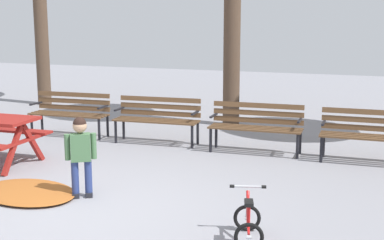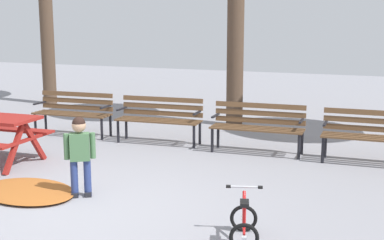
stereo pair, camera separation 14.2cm
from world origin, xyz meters
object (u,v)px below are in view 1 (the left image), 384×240
park_bench_left (158,116)px  child_standing (81,150)px  park_bench_far_right (371,132)px  kids_bicycle (248,223)px  park_bench_far_left (71,110)px  park_bench_right (256,123)px

park_bench_left → child_standing: (0.41, -3.19, 0.11)m
park_bench_far_right → kids_bicycle: park_bench_far_right is taller
park_bench_left → child_standing: 3.22m
park_bench_left → park_bench_far_left: bearing=-179.0°
park_bench_far_right → park_bench_far_left: bearing=-180.0°
park_bench_right → park_bench_far_right: 1.90m
park_bench_far_left → child_standing: child_standing is taller
park_bench_far_right → kids_bicycle: 3.88m
park_bench_left → child_standing: bearing=-82.8°
park_bench_left → park_bench_right: 1.90m
park_bench_right → park_bench_left: bearing=179.1°
park_bench_far_right → child_standing: (-3.40, -3.16, 0.11)m
park_bench_far_left → park_bench_left: bearing=1.0°
park_bench_far_left → park_bench_right: (3.80, 0.00, 0.00)m
park_bench_far_left → park_bench_right: size_ratio=1.00×
park_bench_right → park_bench_far_right: same height
park_bench_far_right → kids_bicycle: size_ratio=2.59×
child_standing → park_bench_right: bearing=64.7°
park_bench_far_right → child_standing: bearing=-137.0°
park_bench_right → child_standing: child_standing is taller
park_bench_far_left → park_bench_left: (1.90, 0.03, 0.00)m
park_bench_left → park_bench_far_right: same height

